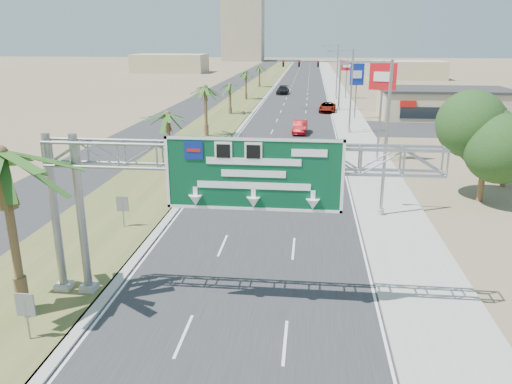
{
  "coord_description": "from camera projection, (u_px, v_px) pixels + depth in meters",
  "views": [
    {
      "loc": [
        2.68,
        -9.68,
        11.24
      ],
      "look_at": [
        0.23,
        12.93,
        4.2
      ],
      "focal_mm": 35.0,
      "sensor_mm": 36.0,
      "label": 1
    }
  ],
  "objects": [
    {
      "name": "palm_row_f",
      "position": [
        259.0,
        67.0,
        116.84
      ],
      "size": [
        3.99,
        3.99,
        5.75
      ],
      "color": "brown",
      "rests_on": "ground"
    },
    {
      "name": "building_distant_left",
      "position": [
        170.0,
        63.0,
        168.49
      ],
      "size": [
        24.0,
        14.0,
        6.0
      ],
      "primitive_type": "cube",
      "color": "tan",
      "rests_on": "ground"
    },
    {
      "name": "pole_sign_red_near",
      "position": [
        383.0,
        83.0,
        45.16
      ],
      "size": [
        2.4,
        0.92,
        9.31
      ],
      "color": "gray",
      "rests_on": "ground"
    },
    {
      "name": "median_signback_b",
      "position": [
        123.0,
        206.0,
        30.33
      ],
      "size": [
        0.75,
        0.08,
        2.08
      ],
      "color": "gray",
      "rests_on": "ground"
    },
    {
      "name": "streetlight_far",
      "position": [
        336.0,
        74.0,
        94.22
      ],
      "size": [
        3.27,
        0.44,
        10.0
      ],
      "color": "gray",
      "rests_on": "ground"
    },
    {
      "name": "road",
      "position": [
        300.0,
        88.0,
        117.25
      ],
      "size": [
        12.0,
        300.0,
        0.02
      ],
      "primitive_type": "cube",
      "color": "#28282B",
      "rests_on": "ground"
    },
    {
      "name": "oak_near",
      "position": [
        488.0,
        139.0,
        34.6
      ],
      "size": [
        4.5,
        4.5,
        6.8
      ],
      "color": "brown",
      "rests_on": "ground"
    },
    {
      "name": "pole_sign_red_far",
      "position": [
        347.0,
        68.0,
        94.79
      ],
      "size": [
        2.2,
        0.87,
        7.29
      ],
      "color": "gray",
      "rests_on": "ground"
    },
    {
      "name": "palm_row_e",
      "position": [
        246.0,
        72.0,
        92.99
      ],
      "size": [
        3.99,
        3.99,
        6.15
      ],
      "color": "brown",
      "rests_on": "ground"
    },
    {
      "name": "median_signback_a",
      "position": [
        26.0,
        308.0,
        18.86
      ],
      "size": [
        0.75,
        0.08,
        2.08
      ],
      "color": "gray",
      "rests_on": "ground"
    },
    {
      "name": "pole_sign_blue",
      "position": [
        357.0,
        77.0,
        70.56
      ],
      "size": [
        2.01,
        0.83,
        8.01
      ],
      "color": "gray",
      "rests_on": "ground"
    },
    {
      "name": "palm_row_c",
      "position": [
        205.0,
        88.0,
        57.68
      ],
      "size": [
        3.99,
        3.99,
        6.75
      ],
      "color": "brown",
      "rests_on": "ground"
    },
    {
      "name": "signal_mast",
      "position": [
        327.0,
        80.0,
        79.17
      ],
      "size": [
        10.28,
        0.71,
        8.0
      ],
      "color": "gray",
      "rests_on": "ground"
    },
    {
      "name": "car_right_lane",
      "position": [
        327.0,
        107.0,
        78.76
      ],
      "size": [
        2.92,
        5.52,
        1.48
      ],
      "primitive_type": "imported",
      "rotation": [
        0.0,
        0.0,
        -0.09
      ],
      "color": "gray",
      "rests_on": "ground"
    },
    {
      "name": "oak_far",
      "position": [
        510.0,
        139.0,
        38.3
      ],
      "size": [
        3.5,
        3.5,
        5.6
      ],
      "color": "brown",
      "rests_on": "ground"
    },
    {
      "name": "palm_near",
      "position": [
        0.0,
        154.0,
        19.29
      ],
      "size": [
        5.7,
        5.7,
        8.35
      ],
      "color": "brown",
      "rests_on": "ground"
    },
    {
      "name": "building_distant_right",
      "position": [
        408.0,
        70.0,
        141.91
      ],
      "size": [
        20.0,
        12.0,
        5.0
      ],
      "primitive_type": "cube",
      "color": "tan",
      "rests_on": "ground"
    },
    {
      "name": "sign_gantry",
      "position": [
        217.0,
        169.0,
        20.53
      ],
      "size": [
        16.75,
        1.24,
        7.5
      ],
      "color": "gray",
      "rests_on": "ground"
    },
    {
      "name": "opposing_road",
      "position": [
        228.0,
        87.0,
        119.0
      ],
      "size": [
        8.0,
        300.0,
        0.02
      ],
      "primitive_type": "cube",
      "color": "#28282B",
      "rests_on": "ground"
    },
    {
      "name": "car_far",
      "position": [
        283.0,
        90.0,
        103.75
      ],
      "size": [
        2.64,
        5.74,
        1.63
      ],
      "primitive_type": "imported",
      "rotation": [
        0.0,
        0.0,
        -0.06
      ],
      "color": "black",
      "rests_on": "ground"
    },
    {
      "name": "store_building",
      "position": [
        444.0,
        104.0,
        72.61
      ],
      "size": [
        18.0,
        10.0,
        4.0
      ],
      "primitive_type": "cube",
      "color": "tan",
      "rests_on": "ground"
    },
    {
      "name": "tower_distant",
      "position": [
        243.0,
        25.0,
        248.33
      ],
      "size": [
        20.0,
        16.0,
        35.0
      ],
      "primitive_type": "cube",
      "color": "tan",
      "rests_on": "ground"
    },
    {
      "name": "streetlight_near",
      "position": [
        382.0,
        146.0,
        31.54
      ],
      "size": [
        3.27,
        0.44,
        10.0
      ],
      "color": "gray",
      "rests_on": "ground"
    },
    {
      "name": "car_left_lane",
      "position": [
        229.0,
        145.0,
        50.96
      ],
      "size": [
        1.92,
        4.59,
        1.55
      ],
      "primitive_type": "imported",
      "rotation": [
        0.0,
        0.0,
        -0.02
      ],
      "color": "black",
      "rests_on": "ground"
    },
    {
      "name": "palm_row_b",
      "position": [
        167.0,
        115.0,
        42.71
      ],
      "size": [
        3.99,
        3.99,
        5.95
      ],
      "color": "brown",
      "rests_on": "ground"
    },
    {
      "name": "sidewalk_right",
      "position": [
        336.0,
        88.0,
        116.36
      ],
      "size": [
        4.0,
        300.0,
        0.1
      ],
      "primitive_type": "cube",
      "color": "#9E9B93",
      "rests_on": "ground"
    },
    {
      "name": "median_grass",
      "position": [
        257.0,
        87.0,
        118.27
      ],
      "size": [
        7.0,
        300.0,
        0.12
      ],
      "primitive_type": "cube",
      "color": "#475A27",
      "rests_on": "ground"
    },
    {
      "name": "palm_row_d",
      "position": [
        230.0,
        85.0,
        75.14
      ],
      "size": [
        3.99,
        3.99,
        5.45
      ],
      "color": "brown",
      "rests_on": "ground"
    },
    {
      "name": "car_mid_lane",
      "position": [
        300.0,
        127.0,
        61.08
      ],
      "size": [
        1.84,
        4.84,
        1.58
      ],
      "primitive_type": "imported",
      "rotation": [
        0.0,
        0.0,
        -0.04
      ],
      "color": "maroon",
      "rests_on": "ground"
    },
    {
      "name": "streetlight_mid",
      "position": [
        349.0,
        95.0,
        60.03
      ],
      "size": [
        3.27,
        0.44,
        10.0
      ],
      "color": "gray",
      "rests_on": "ground"
    }
  ]
}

